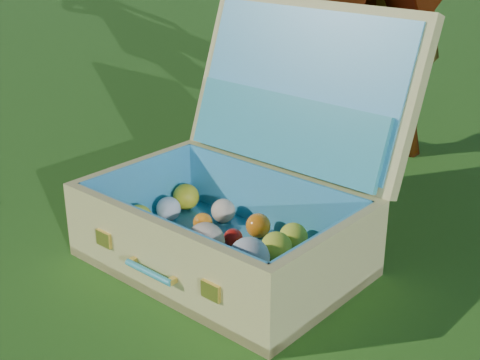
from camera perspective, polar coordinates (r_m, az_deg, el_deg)
name	(u,v)px	position (r m, az deg, el deg)	size (l,w,h in m)	color
ground	(144,259)	(1.75, -8.18, -6.71)	(60.00, 60.00, 0.00)	#215114
suitcase	(250,189)	(1.70, 0.83, -0.81)	(0.77, 0.75, 0.62)	tan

